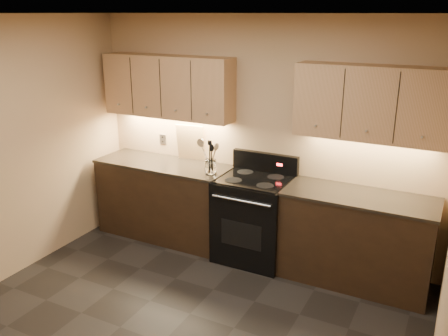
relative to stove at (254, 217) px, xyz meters
The scene contains 15 objects.
ceiling 2.71m from the stove, 92.72° to the right, with size 4.00×4.00×0.00m, color silver.
wall_back 0.88m from the stove, 104.10° to the left, with size 4.00×0.04×2.60m, color tan.
counter_left 1.18m from the stove, behind, with size 1.62×0.62×0.93m.
counter_right 1.10m from the stove, ahead, with size 1.46×0.62×0.93m.
stove is the anchor object (origin of this frame).
upper_cab_left 1.78m from the stove, behind, with size 1.60×0.30×0.70m, color tan.
upper_cab_right 1.73m from the stove, ahead, with size 1.44×0.30×0.70m, color tan.
outlet_plate 1.55m from the stove, 167.24° to the left, with size 0.09×0.01×0.12m, color #B2B5BA.
utensil_crock 0.73m from the stove, behind, with size 0.15×0.15×0.16m.
cutting_board 1.19m from the stove, 164.15° to the left, with size 0.34×0.02×0.43m, color tan.
wooden_spoon 0.82m from the stove, behind, with size 0.06×0.06×0.32m, color tan, non-canonical shape.
black_spoon 0.80m from the stove, behind, with size 0.06×0.06×0.32m, color black, non-canonical shape.
black_turner 0.83m from the stove, 169.93° to the right, with size 0.08×0.08×0.37m, color black, non-canonical shape.
steel_spatula 0.81m from the stove, behind, with size 0.08×0.08×0.36m, color silver, non-canonical shape.
steel_skimmer 0.81m from the stove, 169.00° to the right, with size 0.09×0.09×0.38m, color silver, non-canonical shape.
Camera 1 is at (1.96, -2.68, 2.61)m, focal length 38.00 mm.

